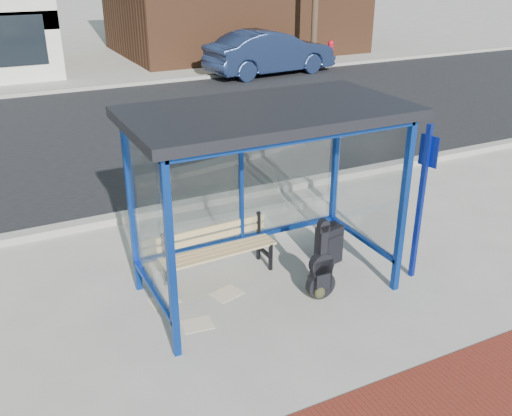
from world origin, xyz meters
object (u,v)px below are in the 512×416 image
guitar_bag (321,272)px  parked_car (270,52)px  suitcase (329,245)px  fire_hydrant (331,50)px  backpack (316,287)px  bench (217,248)px

guitar_bag → parked_car: bearing=66.6°
parked_car → suitcase: bearing=150.0°
suitcase → fire_hydrant: (9.19, 13.93, 0.16)m
backpack → parked_car: size_ratio=0.07×
guitar_bag → fire_hydrant: bearing=58.2°
backpack → fire_hydrant: 17.61m
bench → suitcase: size_ratio=2.59×
fire_hydrant → suitcase: bearing=-123.4°
fire_hydrant → parked_car: bearing=-158.4°
bench → parked_car: size_ratio=0.34×
bench → parked_car: bearing=56.9°
backpack → parked_car: 14.68m
bench → backpack: 1.43m
bench → suitcase: (1.54, -0.39, -0.14)m
backpack → parked_car: (6.32, 13.23, 0.63)m
parked_car → fire_hydrant: (3.50, 1.39, -0.33)m
backpack → fire_hydrant: fire_hydrant is taller
suitcase → parked_car: 13.78m
guitar_bag → backpack: guitar_bag is taller
backpack → fire_hydrant: size_ratio=0.39×
parked_car → fire_hydrant: bearing=-74.1°
suitcase → backpack: size_ratio=1.93×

